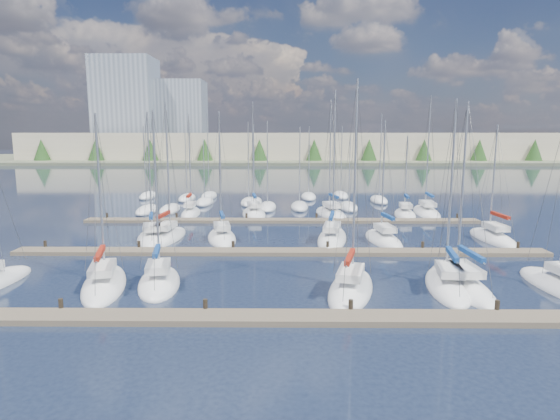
{
  "coord_description": "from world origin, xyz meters",
  "views": [
    {
      "loc": [
        0.36,
        -21.58,
        9.85
      ],
      "look_at": [
        0.0,
        14.0,
        4.0
      ],
      "focal_mm": 30.0,
      "sensor_mm": 36.0,
      "label": 1
    }
  ],
  "objects_px": {
    "sailboat_j": "(222,238)",
    "sailboat_c": "(159,282)",
    "sailboat_l": "(383,240)",
    "sailboat_o": "(254,214)",
    "sailboat_f": "(461,284)",
    "sailboat_m": "(493,238)",
    "sailboat_h": "(152,239)",
    "sailboat_n": "(191,213)",
    "sailboat_q": "(405,215)",
    "sailboat_b": "(104,284)",
    "sailboat_r": "(426,212)",
    "sailboat_e": "(447,285)",
    "sailboat_d": "(351,288)",
    "sailboat_k": "(332,238)",
    "sailboat_i": "(168,237)",
    "sailboat_p": "(331,214)"
  },
  "relations": [
    {
      "from": "sailboat_b",
      "to": "sailboat_m",
      "type": "distance_m",
      "value": 34.11
    },
    {
      "from": "sailboat_j",
      "to": "sailboat_e",
      "type": "bearing_deg",
      "value": -51.51
    },
    {
      "from": "sailboat_c",
      "to": "sailboat_f",
      "type": "distance_m",
      "value": 19.7
    },
    {
      "from": "sailboat_q",
      "to": "sailboat_h",
      "type": "xyz_separation_m",
      "value": [
        -26.78,
        -13.33,
        0.0
      ]
    },
    {
      "from": "sailboat_m",
      "to": "sailboat_f",
      "type": "height_order",
      "value": "sailboat_f"
    },
    {
      "from": "sailboat_q",
      "to": "sailboat_f",
      "type": "distance_m",
      "value": 26.54
    },
    {
      "from": "sailboat_j",
      "to": "sailboat_c",
      "type": "distance_m",
      "value": 13.55
    },
    {
      "from": "sailboat_q",
      "to": "sailboat_l",
      "type": "bearing_deg",
      "value": -105.1
    },
    {
      "from": "sailboat_b",
      "to": "sailboat_o",
      "type": "xyz_separation_m",
      "value": [
        7.99,
        26.99,
        0.02
      ]
    },
    {
      "from": "sailboat_q",
      "to": "sailboat_h",
      "type": "bearing_deg",
      "value": -146.79
    },
    {
      "from": "sailboat_k",
      "to": "sailboat_q",
      "type": "bearing_deg",
      "value": 61.55
    },
    {
      "from": "sailboat_m",
      "to": "sailboat_b",
      "type": "bearing_deg",
      "value": -158.78
    },
    {
      "from": "sailboat_h",
      "to": "sailboat_e",
      "type": "bearing_deg",
      "value": -45.08
    },
    {
      "from": "sailboat_m",
      "to": "sailboat_n",
      "type": "height_order",
      "value": "sailboat_n"
    },
    {
      "from": "sailboat_b",
      "to": "sailboat_r",
      "type": "xyz_separation_m",
      "value": [
        29.32,
        28.23,
        0.01
      ]
    },
    {
      "from": "sailboat_o",
      "to": "sailboat_i",
      "type": "distance_m",
      "value": 15.06
    },
    {
      "from": "sailboat_n",
      "to": "sailboat_m",
      "type": "bearing_deg",
      "value": -25.93
    },
    {
      "from": "sailboat_m",
      "to": "sailboat_c",
      "type": "bearing_deg",
      "value": -156.78
    },
    {
      "from": "sailboat_f",
      "to": "sailboat_o",
      "type": "bearing_deg",
      "value": 117.07
    },
    {
      "from": "sailboat_f",
      "to": "sailboat_m",
      "type": "bearing_deg",
      "value": 57.16
    },
    {
      "from": "sailboat_m",
      "to": "sailboat_q",
      "type": "relative_size",
      "value": 1.11
    },
    {
      "from": "sailboat_r",
      "to": "sailboat_i",
      "type": "relative_size",
      "value": 1.13
    },
    {
      "from": "sailboat_j",
      "to": "sailboat_r",
      "type": "distance_m",
      "value": 27.61
    },
    {
      "from": "sailboat_c",
      "to": "sailboat_o",
      "type": "height_order",
      "value": "sailboat_o"
    },
    {
      "from": "sailboat_p",
      "to": "sailboat_o",
      "type": "height_order",
      "value": "sailboat_p"
    },
    {
      "from": "sailboat_q",
      "to": "sailboat_r",
      "type": "bearing_deg",
      "value": 35.89
    },
    {
      "from": "sailboat_e",
      "to": "sailboat_i",
      "type": "height_order",
      "value": "sailboat_i"
    },
    {
      "from": "sailboat_h",
      "to": "sailboat_n",
      "type": "bearing_deg",
      "value": 71.91
    },
    {
      "from": "sailboat_q",
      "to": "sailboat_r",
      "type": "distance_m",
      "value": 3.54
    },
    {
      "from": "sailboat_b",
      "to": "sailboat_j",
      "type": "bearing_deg",
      "value": 52.34
    },
    {
      "from": "sailboat_r",
      "to": "sailboat_i",
      "type": "bearing_deg",
      "value": -148.77
    },
    {
      "from": "sailboat_c",
      "to": "sailboat_o",
      "type": "distance_m",
      "value": 27.0
    },
    {
      "from": "sailboat_f",
      "to": "sailboat_p",
      "type": "bearing_deg",
      "value": 99.81
    },
    {
      "from": "sailboat_k",
      "to": "sailboat_q",
      "type": "relative_size",
      "value": 1.41
    },
    {
      "from": "sailboat_n",
      "to": "sailboat_d",
      "type": "bearing_deg",
      "value": -63.33
    },
    {
      "from": "sailboat_h",
      "to": "sailboat_o",
      "type": "bearing_deg",
      "value": 43.48
    },
    {
      "from": "sailboat_n",
      "to": "sailboat_k",
      "type": "bearing_deg",
      "value": -42.94
    },
    {
      "from": "sailboat_m",
      "to": "sailboat_p",
      "type": "bearing_deg",
      "value": 133.69
    },
    {
      "from": "sailboat_r",
      "to": "sailboat_h",
      "type": "relative_size",
      "value": 1.21
    },
    {
      "from": "sailboat_b",
      "to": "sailboat_q",
      "type": "distance_m",
      "value": 37.29
    },
    {
      "from": "sailboat_e",
      "to": "sailboat_f",
      "type": "distance_m",
      "value": 1.02
    },
    {
      "from": "sailboat_d",
      "to": "sailboat_h",
      "type": "height_order",
      "value": "sailboat_d"
    },
    {
      "from": "sailboat_j",
      "to": "sailboat_f",
      "type": "distance_m",
      "value": 22.04
    },
    {
      "from": "sailboat_h",
      "to": "sailboat_i",
      "type": "xyz_separation_m",
      "value": [
        1.29,
        0.61,
        0.02
      ]
    },
    {
      "from": "sailboat_d",
      "to": "sailboat_o",
      "type": "distance_m",
      "value": 28.87
    },
    {
      "from": "sailboat_e",
      "to": "sailboat_k",
      "type": "height_order",
      "value": "sailboat_k"
    },
    {
      "from": "sailboat_p",
      "to": "sailboat_n",
      "type": "height_order",
      "value": "sailboat_p"
    },
    {
      "from": "sailboat_b",
      "to": "sailboat_o",
      "type": "bearing_deg",
      "value": 58.89
    },
    {
      "from": "sailboat_l",
      "to": "sailboat_o",
      "type": "bearing_deg",
      "value": 125.66
    },
    {
      "from": "sailboat_l",
      "to": "sailboat_b",
      "type": "relative_size",
      "value": 0.99
    }
  ]
}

